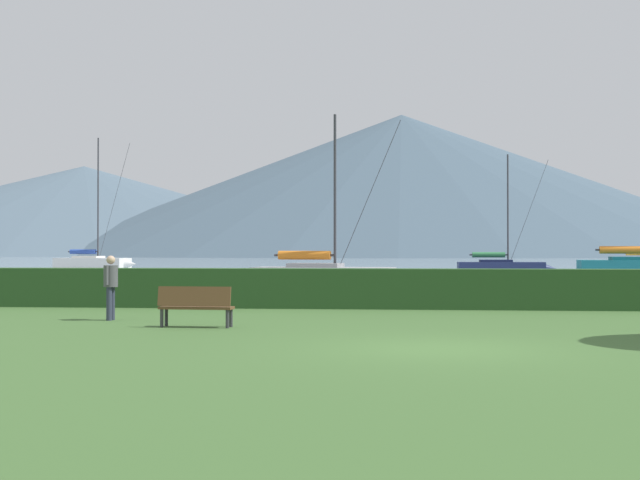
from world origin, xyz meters
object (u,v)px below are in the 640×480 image
sailboat_slip_5 (93,262)px  park_bench_near_path (196,304)px  person_seated_viewer (111,282)px  sailboat_slip_3 (502,267)px  sailboat_slip_6 (325,276)px

sailboat_slip_5 → park_bench_near_path: bearing=-57.4°
sailboat_slip_5 → person_seated_viewer: size_ratio=7.39×
person_seated_viewer → sailboat_slip_3: bearing=76.5°
sailboat_slip_6 → sailboat_slip_5: bearing=131.5°
park_bench_near_path → sailboat_slip_3: bearing=77.7°
park_bench_near_path → person_seated_viewer: size_ratio=1.05×
sailboat_slip_3 → sailboat_slip_6: (-10.48, -23.56, 0.03)m
park_bench_near_path → person_seated_viewer: (-2.66, 1.83, 0.44)m
sailboat_slip_6 → person_seated_viewer: (-3.81, -18.14, 0.36)m
sailboat_slip_6 → sailboat_slip_3: bearing=74.2°
sailboat_slip_5 → person_seated_viewer: bearing=-59.1°
sailboat_slip_5 → park_bench_near_path: 63.10m
sailboat_slip_5 → park_bench_near_path: (24.02, -58.36, -0.15)m
sailboat_slip_6 → person_seated_viewer: sailboat_slip_6 is taller
sailboat_slip_5 → sailboat_slip_6: sailboat_slip_5 is taller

